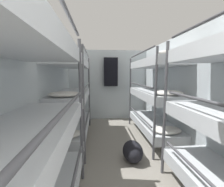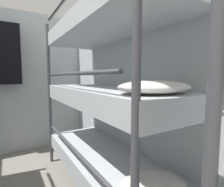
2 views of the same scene
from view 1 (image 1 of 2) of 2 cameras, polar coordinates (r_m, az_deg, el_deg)
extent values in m
cube|color=silver|center=(2.43, -27.90, -1.89)|extent=(0.06, 5.49, 2.26)
cube|color=silver|center=(2.80, 30.78, -0.95)|extent=(0.06, 5.49, 2.26)
cube|color=silver|center=(4.96, -1.48, 3.22)|extent=(2.64, 0.06, 2.26)
cylinder|color=#4C4C51|center=(2.09, -11.67, -7.18)|extent=(0.04, 0.04, 1.93)
cube|color=silver|center=(1.28, -31.96, -14.95)|extent=(0.67, 1.94, 0.17)
cylinder|color=#4C4C51|center=(1.11, -16.98, -5.33)|extent=(0.03, 1.65, 0.03)
cube|color=silver|center=(1.22, -34.29, 17.57)|extent=(0.67, 1.94, 0.17)
cylinder|color=#4C4C51|center=(1.18, -18.44, 30.33)|extent=(0.03, 1.65, 0.03)
cylinder|color=#4C4C51|center=(2.29, 19.49, -6.15)|extent=(0.04, 0.04, 1.93)
cylinder|color=#4C4C51|center=(1.72, 34.13, -27.24)|extent=(0.03, 1.65, 0.03)
cylinder|color=#4C4C51|center=(1.46, 36.11, -3.45)|extent=(0.03, 1.65, 0.03)
cylinder|color=#4C4C51|center=(2.43, -10.83, -5.10)|extent=(0.04, 0.04, 1.93)
cylinder|color=#4C4C51|center=(4.30, -8.67, 0.31)|extent=(0.04, 0.04, 1.93)
cube|color=silver|center=(3.56, -14.74, -12.09)|extent=(0.67, 1.94, 0.17)
ellipsoid|color=silver|center=(2.84, -17.15, -14.45)|extent=(0.54, 0.40, 0.09)
cylinder|color=#4C4C51|center=(3.45, -9.30, -8.62)|extent=(0.03, 1.65, 0.03)
cube|color=silver|center=(3.39, -15.12, -0.78)|extent=(0.67, 1.94, 0.17)
ellipsoid|color=silver|center=(2.66, -17.72, -0.21)|extent=(0.54, 0.40, 0.09)
cylinder|color=#4C4C51|center=(3.33, -9.55, 3.11)|extent=(0.03, 1.65, 0.03)
cube|color=silver|center=(3.37, -15.52, 11.16)|extent=(0.67, 1.94, 0.17)
ellipsoid|color=silver|center=(2.67, -18.32, 14.96)|extent=(0.54, 0.40, 0.09)
cylinder|color=#4C4C51|center=(3.35, -9.81, 15.19)|extent=(0.03, 1.65, 0.03)
cylinder|color=#4C4C51|center=(2.61, 16.16, -4.42)|extent=(0.04, 0.04, 1.93)
cylinder|color=#4C4C51|center=(4.40, 6.91, 0.50)|extent=(0.04, 0.04, 1.93)
cube|color=silver|center=(3.75, 15.12, -11.09)|extent=(0.67, 1.94, 0.17)
ellipsoid|color=silver|center=(3.07, 20.19, -12.86)|extent=(0.54, 0.40, 0.09)
cylinder|color=#4C4C51|center=(3.58, 10.19, -8.06)|extent=(0.03, 1.65, 0.03)
cube|color=silver|center=(3.59, 15.49, -0.36)|extent=(0.67, 1.94, 0.17)
ellipsoid|color=silver|center=(2.91, 20.80, 0.28)|extent=(0.54, 0.40, 0.09)
cylinder|color=#4C4C51|center=(3.46, 10.45, 3.25)|extent=(0.03, 1.65, 0.03)
cube|color=silver|center=(3.57, 15.88, 10.91)|extent=(0.67, 1.94, 0.17)
ellipsoid|color=silver|center=(2.92, 21.44, 14.13)|extent=(0.54, 0.40, 0.09)
cylinder|color=#4C4C51|center=(3.49, 10.72, 14.87)|extent=(0.03, 1.65, 0.03)
ellipsoid|color=black|center=(2.78, 7.89, -20.93)|extent=(0.34, 0.46, 0.34)
cube|color=black|center=(4.81, -0.48, 8.20)|extent=(0.44, 0.12, 0.90)
camera|label=2|loc=(1.82, 8.82, -1.20)|focal=28.00mm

